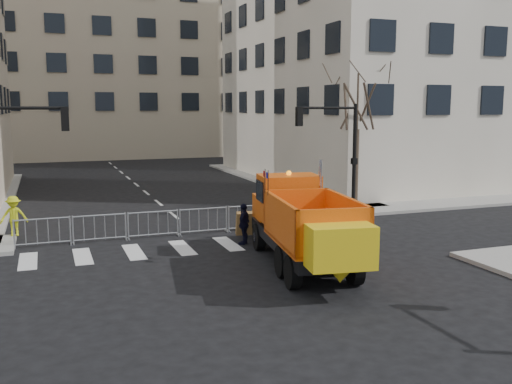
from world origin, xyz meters
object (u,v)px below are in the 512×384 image
object	(u,v)px
plow_truck	(304,222)
cop_c	(244,224)
cop_a	(282,208)
newspaper_box	(278,206)
cop_b	(289,217)
worker	(14,216)

from	to	relation	value
plow_truck	cop_c	size ratio (longest dim) A/B	5.70
cop_a	newspaper_box	distance (m)	2.21
plow_truck	newspaper_box	bearing A→B (deg)	-7.66
cop_a	cop_b	distance (m)	1.54
plow_truck	cop_a	distance (m)	5.61
plow_truck	cop_a	xyz separation A→B (m)	(1.50, 5.38, -0.52)
cop_a	newspaper_box	bearing A→B (deg)	-151.10
worker	newspaper_box	size ratio (longest dim) A/B	1.46
cop_b	cop_c	world-z (taller)	cop_b
worker	newspaper_box	bearing A→B (deg)	-1.42
cop_b	newspaper_box	distance (m)	3.72
plow_truck	cop_b	size ratio (longest dim) A/B	5.08
plow_truck	cop_c	bearing A→B (deg)	20.63
cop_c	cop_a	bearing A→B (deg)	167.10
plow_truck	cop_b	world-z (taller)	plow_truck
cop_a	worker	world-z (taller)	cop_a
plow_truck	worker	size ratio (longest dim) A/B	5.67
cop_a	cop_c	distance (m)	2.84
cop_a	cop_b	xyz separation A→B (m)	(-0.32, -1.50, -0.11)
cop_c	plow_truck	bearing A→B (deg)	52.40
worker	newspaper_box	world-z (taller)	worker
plow_truck	cop_c	world-z (taller)	plow_truck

